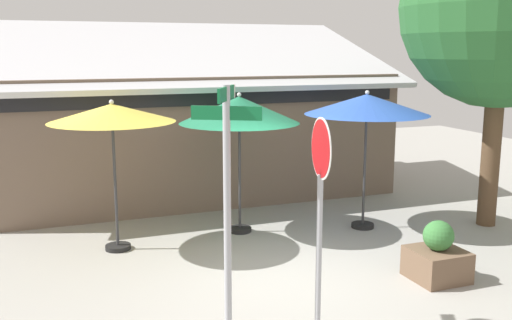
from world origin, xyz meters
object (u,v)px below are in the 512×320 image
(patio_umbrella_forest_green_center, at_px, (239,111))
(patio_umbrella_royal_blue_right, at_px, (367,105))
(patio_umbrella_mustard_left, at_px, (112,115))
(street_sign_post, at_px, (227,187))
(sidewalk_planter, at_px, (437,257))
(stop_sign, at_px, (320,188))

(patio_umbrella_forest_green_center, bearing_deg, patio_umbrella_royal_blue_right, -14.77)
(patio_umbrella_mustard_left, height_order, patio_umbrella_royal_blue_right, patio_umbrella_royal_blue_right)
(street_sign_post, distance_m, sidewalk_planter, 3.84)
(sidewalk_planter, bearing_deg, stop_sign, -159.69)
(patio_umbrella_forest_green_center, bearing_deg, sidewalk_planter, -58.68)
(patio_umbrella_forest_green_center, xyz_separation_m, patio_umbrella_royal_blue_right, (2.34, -0.62, 0.07))
(street_sign_post, relative_size, stop_sign, 1.14)
(patio_umbrella_forest_green_center, bearing_deg, street_sign_post, -111.33)
(patio_umbrella_mustard_left, bearing_deg, street_sign_post, -77.10)
(street_sign_post, distance_m, patio_umbrella_forest_green_center, 4.13)
(patio_umbrella_forest_green_center, bearing_deg, stop_sign, -96.44)
(stop_sign, distance_m, sidewalk_planter, 3.03)
(patio_umbrella_mustard_left, distance_m, sidewalk_planter, 5.69)
(stop_sign, height_order, sidewalk_planter, stop_sign)
(stop_sign, distance_m, patio_umbrella_mustard_left, 4.45)
(sidewalk_planter, bearing_deg, patio_umbrella_royal_blue_right, 82.91)
(patio_umbrella_royal_blue_right, bearing_deg, sidewalk_planter, -97.09)
(street_sign_post, xyz_separation_m, sidewalk_planter, (3.50, 0.53, -1.50))
(patio_umbrella_forest_green_center, relative_size, patio_umbrella_royal_blue_right, 0.99)
(stop_sign, relative_size, patio_umbrella_forest_green_center, 1.01)
(patio_umbrella_forest_green_center, height_order, patio_umbrella_royal_blue_right, patio_umbrella_royal_blue_right)
(street_sign_post, bearing_deg, patio_umbrella_forest_green_center, 68.67)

